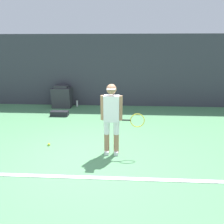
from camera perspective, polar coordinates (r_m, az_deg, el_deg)
ground_plane at (r=5.01m, az=-6.90°, el=-11.95°), size 24.00×24.00×0.00m
back_wall at (r=8.98m, az=-2.12°, el=10.63°), size 24.00×0.10×2.85m
court_baseline at (r=4.39m, az=-8.63°, el=-16.49°), size 21.60×0.10×0.01m
tennis_player at (r=4.83m, az=0.03°, el=-1.20°), size 0.98×0.28×1.63m
tennis_ball at (r=5.77m, az=-16.16°, el=-8.11°), size 0.07×0.07×0.07m
covered_chair at (r=9.09m, az=-12.87°, el=3.88°), size 0.73×0.56×0.89m
equipment_bag at (r=8.03m, az=-13.55°, el=-0.37°), size 0.62×0.25×0.17m
water_bottle at (r=9.14m, az=-9.12°, el=2.28°), size 0.08×0.08×0.28m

